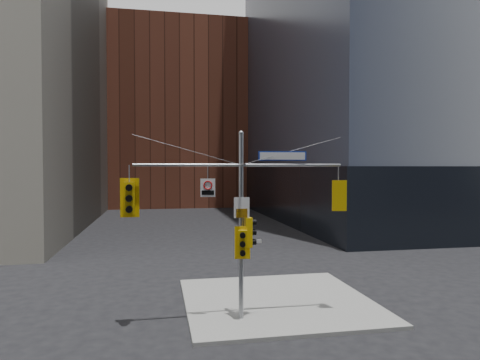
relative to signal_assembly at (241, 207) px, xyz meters
name	(u,v)px	position (x,y,z in m)	size (l,w,h in m)	color
ground	(252,343)	(0.00, -1.99, -4.42)	(160.00, 160.00, 0.00)	black
sidewalk_corner	(277,301)	(2.00, 2.01, -4.34)	(8.00, 8.00, 0.15)	gray
podium_ne	(423,192)	(28.00, 30.01, -1.42)	(36.40, 36.40, 6.00)	black
brick_midrise	(177,119)	(0.00, 56.01, 9.58)	(26.00, 20.00, 28.00)	brown
signal_assembly	(241,207)	(0.00, 0.00, 0.00)	(8.00, 0.80, 7.30)	gray
traffic_light_west_arm	(129,198)	(-4.11, 0.01, 0.38)	(0.68, 0.53, 1.44)	gold
traffic_light_east_arm	(338,195)	(3.93, 0.00, 0.38)	(0.58, 0.51, 1.21)	gold
traffic_light_pole_side	(249,232)	(0.33, 0.01, -0.99)	(0.43, 0.37, 1.13)	gold
traffic_light_pole_front	(242,243)	(0.00, -0.27, -1.35)	(0.59, 0.52, 1.24)	gold
street_sign_blade	(282,156)	(1.63, 0.00, 1.93)	(1.88, 0.18, 0.37)	#102B9B
regulatory_sign_arm	(208,187)	(-1.27, -0.02, 0.75)	(0.55, 0.11, 0.69)	silver
regulatory_sign_pole	(242,208)	(0.00, -0.11, -0.04)	(0.59, 0.05, 0.78)	silver
street_blade_ew	(253,241)	(0.45, 0.01, -1.34)	(0.69, 0.04, 0.14)	silver
street_blade_ns	(239,250)	(0.00, 0.46, -1.73)	(0.10, 0.71, 0.14)	#145926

